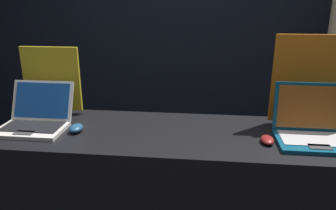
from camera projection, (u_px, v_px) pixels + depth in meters
wall_back at (187, 16)px, 3.08m from camera, size 8.00×0.05×2.80m
display_counter at (168, 203)px, 1.88m from camera, size 1.87×0.59×0.89m
laptop_front at (36, 118)px, 1.78m from camera, size 0.35×0.33×0.23m
mouse_front at (76, 128)px, 1.73m from camera, size 0.07×0.10×0.04m
promo_stand_front at (52, 82)px, 1.96m from camera, size 0.35×0.07×0.41m
laptop_back at (313, 128)px, 1.62m from camera, size 0.36×0.28×0.27m
mouse_back at (267, 140)px, 1.60m from camera, size 0.06×0.10×0.03m
promo_stand_back at (306, 83)px, 1.75m from camera, size 0.36×0.07×0.50m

